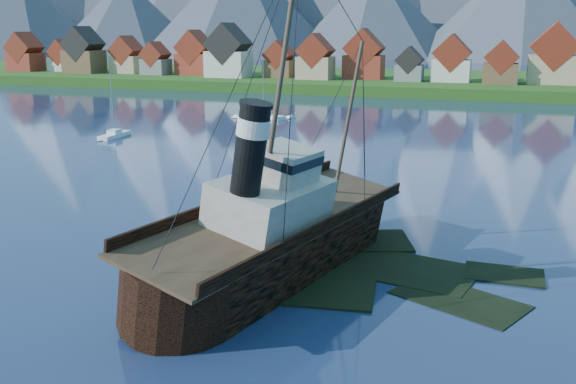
% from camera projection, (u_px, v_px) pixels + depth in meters
% --- Properties ---
extents(ground, '(1400.00, 1400.00, 0.00)m').
position_uv_depth(ground, '(303.00, 275.00, 50.43)').
color(ground, '#1C2B4E').
rests_on(ground, ground).
extents(shoal, '(31.71, 21.24, 1.14)m').
position_uv_depth(shoal, '(332.00, 272.00, 51.94)').
color(shoal, black).
rests_on(shoal, ground).
extents(shore_bank, '(600.00, 80.00, 3.20)m').
position_uv_depth(shore_bank, '(461.00, 87.00, 206.32)').
color(shore_bank, '#244A15').
rests_on(shore_bank, ground).
extents(seawall, '(600.00, 2.50, 2.00)m').
position_uv_depth(seawall, '(450.00, 99.00, 171.47)').
color(seawall, '#3F3D38').
rests_on(seawall, ground).
extents(town, '(250.96, 16.69, 17.30)m').
position_uv_depth(town, '(348.00, 60.00, 198.01)').
color(town, maroon).
rests_on(town, ground).
extents(tugboat_wreck, '(7.66, 33.01, 26.16)m').
position_uv_depth(tugboat_wreck, '(278.00, 228.00, 51.32)').
color(tugboat_wreck, black).
rests_on(tugboat_wreck, ground).
extents(sailboat_b, '(2.29, 8.06, 11.59)m').
position_uv_depth(sailboat_b, '(115.00, 136.00, 112.88)').
color(sailboat_b, white).
rests_on(sailboat_b, ground).
extents(sailboat_c, '(10.50, 6.20, 13.26)m').
position_uv_depth(sailboat_c, '(264.00, 117.00, 136.39)').
color(sailboat_c, white).
rests_on(sailboat_c, ground).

